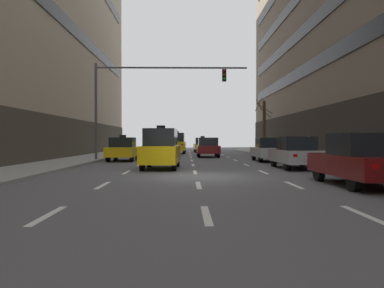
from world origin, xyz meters
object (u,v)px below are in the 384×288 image
Objects in this scene: pedestrian_1 at (309,145)px; traffic_signal_0 at (143,90)px; street_tree_0 at (264,126)px; car_parked_3 at (269,150)px; taxi_driving_0 at (123,149)px; car_driving_1 at (208,147)px; car_parked_2 at (295,153)px; taxi_driving_3 at (161,149)px; car_parked_1 at (360,160)px; taxi_driving_4 at (177,143)px; taxi_driving_2 at (202,145)px.

traffic_signal_0 is at bearing -173.71° from pedestrian_1.
car_parked_3 is at bearing -100.16° from street_tree_0.
taxi_driving_0 is 0.99× the size of car_driving_1.
taxi_driving_0 is 0.42× the size of traffic_signal_0.
street_tree_0 is at bearing 49.17° from traffic_signal_0.
car_parked_2 is 2.72× the size of pedestrian_1.
car_parked_2 is at bearing -0.11° from taxi_driving_3.
traffic_signal_0 is (-8.67, 7.11, 4.12)m from car_parked_2.
street_tree_0 is at bearing 84.97° from car_parked_1.
car_driving_1 is at bearing -133.47° from street_tree_0.
taxi_driving_4 is at bearing 169.83° from street_tree_0.
car_driving_1 is 0.42× the size of traffic_signal_0.
taxi_driving_4 is (-2.94, -3.71, 0.25)m from taxi_driving_2.
street_tree_0 is (2.41, 13.43, 2.13)m from car_parked_3.
car_parked_2 is 1.01× the size of car_parked_3.
pedestrian_1 is (10.33, 8.42, 0.05)m from taxi_driving_3.
taxi_driving_3 is 0.41× the size of traffic_signal_0.
taxi_driving_3 is 0.75× the size of street_tree_0.
traffic_signal_0 is (-1.72, 7.10, 3.91)m from taxi_driving_3.
street_tree_0 reaches higher than car_driving_1.
taxi_driving_2 is 1.06× the size of car_parked_3.
taxi_driving_2 is (6.35, 17.88, 0.03)m from taxi_driving_0.
taxi_driving_0 is 13.52m from pedestrian_1.
taxi_driving_2 is at bearing 139.01° from street_tree_0.
taxi_driving_3 is (3.15, -7.37, 0.21)m from taxi_driving_0.
taxi_driving_2 is (0.04, 11.87, 0.03)m from car_driving_1.
pedestrian_1 is at bearing 77.96° from car_parked_1.
street_tree_0 is (2.40, 19.93, 2.12)m from car_parked_2.
car_parked_2 is 9.09m from pedestrian_1.
taxi_driving_3 is 0.99× the size of car_parked_3.
taxi_driving_0 reaches higher than car_parked_1.
car_parked_1 reaches higher than car_driving_1.
street_tree_0 reaches higher than car_parked_2.
car_parked_2 is (6.69, -21.56, -0.29)m from taxi_driving_4.
taxi_driving_2 is 18.28m from pedestrian_1.
taxi_driving_4 is 16.48m from car_parked_3.
traffic_signal_0 reaches higher than car_parked_3.
taxi_driving_2 reaches higher than car_driving_1.
car_parked_1 is (3.78, -20.81, 0.02)m from car_driving_1.
pedestrian_1 reaches higher than car_parked_1.
car_parked_3 is 13.81m from street_tree_0.
car_parked_3 is at bearing -66.06° from taxi_driving_4.
traffic_signal_0 is (-4.89, -6.29, 4.11)m from car_driving_1.
car_driving_1 is 1.00× the size of car_parked_2.
pedestrian_1 is (0.97, -11.49, -1.86)m from street_tree_0.
taxi_driving_3 reaches higher than taxi_driving_0.
car_driving_1 is at bearing 52.15° from traffic_signal_0.
taxi_driving_2 is 0.80× the size of street_tree_0.
traffic_signal_0 is at bearing 140.65° from car_parked_2.
street_tree_0 reaches higher than taxi_driving_3.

